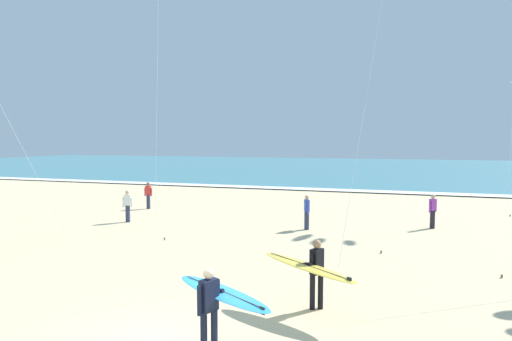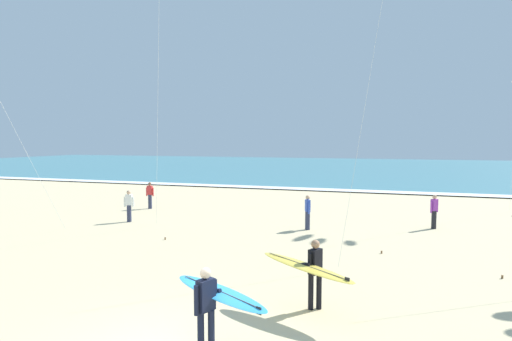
{
  "view_description": "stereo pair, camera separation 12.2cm",
  "coord_description": "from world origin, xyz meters",
  "px_view_note": "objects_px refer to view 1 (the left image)",
  "views": [
    {
      "loc": [
        3.8,
        -6.64,
        4.09
      ],
      "look_at": [
        -0.68,
        7.25,
        3.03
      ],
      "focal_mm": 29.36,
      "sensor_mm": 36.0,
      "label": 1
    },
    {
      "loc": [
        3.91,
        -6.6,
        4.09
      ],
      "look_at": [
        -0.68,
        7.25,
        3.03
      ],
      "focal_mm": 29.36,
      "sensor_mm": 36.0,
      "label": 2
    }
  ],
  "objects_px": {
    "bystander_blue_top": "(307,212)",
    "bystander_white_top": "(128,206)",
    "surfer_trailing": "(312,268)",
    "surfer_lead": "(216,299)",
    "bystander_purple_top": "(433,211)",
    "bystander_red_top": "(148,195)"
  },
  "relations": [
    {
      "from": "bystander_blue_top",
      "to": "bystander_white_top",
      "type": "relative_size",
      "value": 1.0
    },
    {
      "from": "surfer_trailing",
      "to": "bystander_blue_top",
      "type": "xyz_separation_m",
      "value": [
        -1.88,
        9.04,
        -0.24
      ]
    },
    {
      "from": "surfer_lead",
      "to": "bystander_purple_top",
      "type": "xyz_separation_m",
      "value": [
        5.05,
        13.56,
        -0.24
      ]
    },
    {
      "from": "surfer_trailing",
      "to": "bystander_white_top",
      "type": "distance_m",
      "value": 13.42
    },
    {
      "from": "bystander_red_top",
      "to": "bystander_purple_top",
      "type": "relative_size",
      "value": 1.0
    },
    {
      "from": "bystander_blue_top",
      "to": "bystander_red_top",
      "type": "height_order",
      "value": "same"
    },
    {
      "from": "bystander_purple_top",
      "to": "bystander_white_top",
      "type": "bearing_deg",
      "value": -168.06
    },
    {
      "from": "surfer_lead",
      "to": "bystander_red_top",
      "type": "xyz_separation_m",
      "value": [
        -10.59,
        14.38,
        -0.24
      ]
    },
    {
      "from": "bystander_red_top",
      "to": "bystander_purple_top",
      "type": "height_order",
      "value": "same"
    },
    {
      "from": "bystander_red_top",
      "to": "bystander_white_top",
      "type": "height_order",
      "value": "same"
    },
    {
      "from": "bystander_red_top",
      "to": "surfer_lead",
      "type": "bearing_deg",
      "value": -53.65
    },
    {
      "from": "bystander_blue_top",
      "to": "bystander_purple_top",
      "type": "distance_m",
      "value": 5.88
    },
    {
      "from": "surfer_trailing",
      "to": "bystander_red_top",
      "type": "distance_m",
      "value": 16.91
    },
    {
      "from": "bystander_blue_top",
      "to": "bystander_red_top",
      "type": "bearing_deg",
      "value": 164.21
    },
    {
      "from": "bystander_white_top",
      "to": "bystander_purple_top",
      "type": "height_order",
      "value": "same"
    },
    {
      "from": "surfer_trailing",
      "to": "bystander_red_top",
      "type": "height_order",
      "value": "surfer_trailing"
    },
    {
      "from": "bystander_white_top",
      "to": "surfer_lead",
      "type": "bearing_deg",
      "value": -48.44
    },
    {
      "from": "surfer_lead",
      "to": "surfer_trailing",
      "type": "bearing_deg",
      "value": 60.3
    },
    {
      "from": "bystander_purple_top",
      "to": "bystander_blue_top",
      "type": "bearing_deg",
      "value": -159.66
    },
    {
      "from": "surfer_trailing",
      "to": "bystander_red_top",
      "type": "bearing_deg",
      "value": 135.22
    },
    {
      "from": "bystander_white_top",
      "to": "bystander_red_top",
      "type": "bearing_deg",
      "value": 108.03
    },
    {
      "from": "surfer_lead",
      "to": "bystander_blue_top",
      "type": "distance_m",
      "value": 11.53
    }
  ]
}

